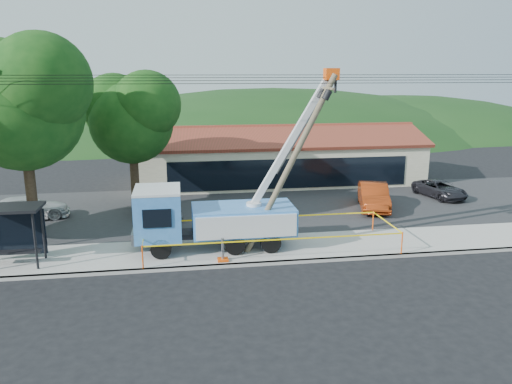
{
  "coord_description": "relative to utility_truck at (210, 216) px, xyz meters",
  "views": [
    {
      "loc": [
        -4.08,
        -19.47,
        8.85
      ],
      "look_at": [
        -0.27,
        5.0,
        2.82
      ],
      "focal_mm": 35.0,
      "sensor_mm": 36.0,
      "label": 1
    }
  ],
  "objects": [
    {
      "name": "curb",
      "position": [
        2.69,
        -2.33,
        -1.76
      ],
      "size": [
        60.0,
        0.25,
        0.15
      ],
      "primitive_type": "cube",
      "color": "#ADAAA2",
      "rests_on": "ground"
    },
    {
      "name": "hill_center",
      "position": [
        12.69,
        50.57,
        -1.84
      ],
      "size": [
        89.6,
        64.0,
        32.0
      ],
      "primitive_type": "ellipsoid",
      "color": "#163A15",
      "rests_on": "ground"
    },
    {
      "name": "utility_truck",
      "position": [
        0.0,
        0.0,
        0.0
      ],
      "size": [
        10.05,
        4.25,
        8.81
      ],
      "color": "black",
      "rests_on": "ground"
    },
    {
      "name": "car_red",
      "position": [
        11.01,
        6.0,
        -1.84
      ],
      "size": [
        3.05,
        5.25,
        1.64
      ],
      "primitive_type": "imported",
      "rotation": [
        0.0,
        0.0,
        -0.28
      ],
      "color": "#96310F",
      "rests_on": "ground"
    },
    {
      "name": "tree_west_near",
      "position": [
        -9.31,
        3.57,
        5.69
      ],
      "size": [
        7.56,
        6.72,
        10.8
      ],
      "color": "#332316",
      "rests_on": "ground"
    },
    {
      "name": "strip_mall",
      "position": [
        6.69,
        15.55,
        0.05
      ],
      "size": [
        22.5,
        8.53,
        4.67
      ],
      "color": "beige",
      "rests_on": "ground"
    },
    {
      "name": "car_white",
      "position": [
        -10.58,
        6.84,
        -1.84
      ],
      "size": [
        5.08,
        2.99,
        1.38
      ],
      "primitive_type": "imported",
      "rotation": [
        0.0,
        0.0,
        1.81
      ],
      "color": "silver",
      "rests_on": "ground"
    },
    {
      "name": "car_dark",
      "position": [
        16.8,
        8.1,
        -1.84
      ],
      "size": [
        2.77,
        4.59,
        1.19
      ],
      "primitive_type": "imported",
      "rotation": [
        0.0,
        0.0,
        0.2
      ],
      "color": "black",
      "rests_on": "ground"
    },
    {
      "name": "caution_tape",
      "position": [
        2.99,
        -0.42,
        -0.87
      ],
      "size": [
        12.43,
        3.78,
        1.09
      ],
      "color": "#FA510D",
      "rests_on": "ground"
    },
    {
      "name": "car_silver",
      "position": [
        -2.89,
        5.8,
        -1.84
      ],
      "size": [
        3.52,
        4.35,
        1.39
      ],
      "primitive_type": "imported",
      "rotation": [
        0.0,
        0.0,
        0.54
      ],
      "color": "#A7ABAE",
      "rests_on": "ground"
    },
    {
      "name": "leaning_pole",
      "position": [
        4.05,
        -0.82,
        3.02
      ],
      "size": [
        4.48,
        1.62,
        8.68
      ],
      "color": "brown",
      "rests_on": "ground"
    },
    {
      "name": "bus_shelter",
      "position": [
        -9.09,
        -0.71,
        0.36
      ],
      "size": [
        2.89,
        1.8,
        2.77
      ],
      "rotation": [
        0.0,
        0.0,
        -0.01
      ],
      "color": "black",
      "rests_on": "ground"
    },
    {
      "name": "ground",
      "position": [
        2.69,
        -4.43,
        -1.84
      ],
      "size": [
        120.0,
        120.0,
        0.0
      ],
      "primitive_type": "plane",
      "color": "black",
      "rests_on": "ground"
    },
    {
      "name": "sidewalk",
      "position": [
        2.69,
        -0.43,
        -1.76
      ],
      "size": [
        60.0,
        4.0,
        0.15
      ],
      "primitive_type": "cube",
      "color": "#ADAAA2",
      "rests_on": "ground"
    },
    {
      "name": "tree_lot",
      "position": [
        -4.31,
        8.57,
        4.37
      ],
      "size": [
        6.3,
        5.6,
        8.94
      ],
      "color": "#332316",
      "rests_on": "ground"
    },
    {
      "name": "hill_east",
      "position": [
        32.69,
        50.57,
        -1.84
      ],
      "size": [
        72.8,
        52.0,
        26.0
      ],
      "primitive_type": "ellipsoid",
      "color": "#163A15",
      "rests_on": "ground"
    },
    {
      "name": "hill_west",
      "position": [
        -12.31,
        50.57,
        -1.84
      ],
      "size": [
        78.4,
        56.0,
        28.0
      ],
      "primitive_type": "ellipsoid",
      "color": "#163A15",
      "rests_on": "ground"
    },
    {
      "name": "parking_lot",
      "position": [
        2.69,
        7.57,
        -1.79
      ],
      "size": [
        60.0,
        12.0,
        0.1
      ],
      "primitive_type": "cube",
      "color": "#28282B",
      "rests_on": "ground"
    }
  ]
}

